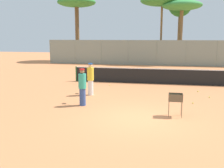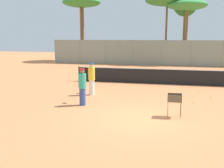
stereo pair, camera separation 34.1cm
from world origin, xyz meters
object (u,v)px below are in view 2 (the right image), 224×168
(ball_cart, at_px, (175,100))
(player_white_outfit, at_px, (92,79))
(parked_car, at_px, (123,56))
(tennis_net, at_px, (154,76))
(player_red_cap, at_px, (82,86))

(ball_cart, bearing_deg, player_white_outfit, 144.81)
(player_white_outfit, relative_size, parked_car, 0.42)
(tennis_net, height_order, player_white_outfit, player_white_outfit)
(player_red_cap, distance_m, parked_car, 22.10)
(tennis_net, bearing_deg, player_red_cap, -113.92)
(player_white_outfit, height_order, player_red_cap, player_white_outfit)
(player_white_outfit, xyz_separation_m, ball_cart, (4.47, -3.15, -0.21))
(tennis_net, bearing_deg, player_white_outfit, -126.24)
(player_white_outfit, distance_m, parked_car, 19.85)
(player_white_outfit, bearing_deg, player_red_cap, 176.27)
(tennis_net, relative_size, player_white_outfit, 6.15)
(parked_car, bearing_deg, player_red_cap, -84.29)
(tennis_net, height_order, parked_car, parked_car)
(ball_cart, bearing_deg, tennis_net, 100.35)
(tennis_net, xyz_separation_m, ball_cart, (1.35, -7.41, 0.16))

